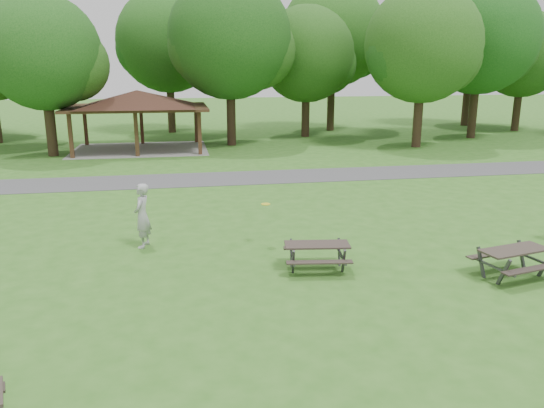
% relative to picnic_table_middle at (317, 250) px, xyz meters
% --- Properties ---
extents(ground, '(160.00, 160.00, 0.00)m').
position_rel_picnic_table_middle_xyz_m(ground, '(-1.83, -1.93, -0.54)').
color(ground, '#30661D').
rests_on(ground, ground).
extents(asphalt_path, '(120.00, 3.20, 0.02)m').
position_rel_picnic_table_middle_xyz_m(asphalt_path, '(-1.83, 12.07, -0.53)').
color(asphalt_path, '#434346').
rests_on(asphalt_path, ground).
extents(pavilion, '(8.60, 7.01, 3.76)m').
position_rel_picnic_table_middle_xyz_m(pavilion, '(-5.83, 22.07, 2.52)').
color(pavilion, '#382314').
rests_on(pavilion, ground).
extents(tree_row_d, '(6.93, 6.60, 9.27)m').
position_rel_picnic_table_middle_xyz_m(tree_row_d, '(-10.75, 20.59, 5.23)').
color(tree_row_d, black).
rests_on(tree_row_d, ground).
extents(tree_row_e, '(8.40, 8.00, 11.02)m').
position_rel_picnic_table_middle_xyz_m(tree_row_e, '(0.27, 23.09, 6.24)').
color(tree_row_e, black).
rests_on(tree_row_e, ground).
extents(tree_row_f, '(7.35, 7.00, 9.55)m').
position_rel_picnic_table_middle_xyz_m(tree_row_f, '(6.26, 26.59, 5.30)').
color(tree_row_f, black).
rests_on(tree_row_f, ground).
extents(tree_row_g, '(7.77, 7.40, 10.25)m').
position_rel_picnic_table_middle_xyz_m(tree_row_g, '(12.26, 20.09, 5.79)').
color(tree_row_g, '#2F1F15').
rests_on(tree_row_g, ground).
extents(tree_row_h, '(8.61, 8.20, 11.37)m').
position_rel_picnic_table_middle_xyz_m(tree_row_h, '(18.27, 23.59, 6.48)').
color(tree_row_h, black).
rests_on(tree_row_h, ground).
extents(tree_row_i, '(7.14, 6.80, 9.52)m').
position_rel_picnic_table_middle_xyz_m(tree_row_i, '(24.25, 27.09, 5.37)').
color(tree_row_i, black).
rests_on(tree_row_i, ground).
extents(tree_deep_b, '(8.40, 8.00, 11.13)m').
position_rel_picnic_table_middle_xyz_m(tree_deep_b, '(-3.73, 31.09, 6.34)').
color(tree_deep_b, '#322116').
rests_on(tree_deep_b, ground).
extents(tree_deep_c, '(8.82, 8.40, 11.90)m').
position_rel_picnic_table_middle_xyz_m(tree_deep_c, '(9.27, 30.09, 6.90)').
color(tree_deep_c, '#2F2015').
rests_on(tree_deep_c, ground).
extents(tree_deep_d, '(8.40, 8.00, 11.27)m').
position_rel_picnic_table_middle_xyz_m(tree_deep_d, '(22.27, 31.59, 6.48)').
color(tree_deep_d, black).
rests_on(tree_deep_d, ground).
extents(picnic_table_middle, '(1.86, 1.58, 0.74)m').
position_rel_picnic_table_middle_xyz_m(picnic_table_middle, '(0.00, 0.00, 0.00)').
color(picnic_table_middle, '#2F2622').
rests_on(picnic_table_middle, ground).
extents(picnic_table_far, '(2.06, 1.79, 0.78)m').
position_rel_picnic_table_middle_xyz_m(picnic_table_far, '(4.79, -1.41, 0.03)').
color(picnic_table_far, '#302822').
rests_on(picnic_table_far, ground).
extents(frisbee_in_flight, '(0.34, 0.34, 0.02)m').
position_rel_picnic_table_middle_xyz_m(frisbee_in_flight, '(-1.01, 2.15, 0.74)').
color(frisbee_in_flight, yellow).
rests_on(frisbee_in_flight, ground).
extents(frisbee_thrower, '(0.64, 0.80, 1.93)m').
position_rel_picnic_table_middle_xyz_m(frisbee_thrower, '(-4.61, 2.67, 0.42)').
color(frisbee_thrower, '#A0A0A3').
rests_on(frisbee_thrower, ground).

